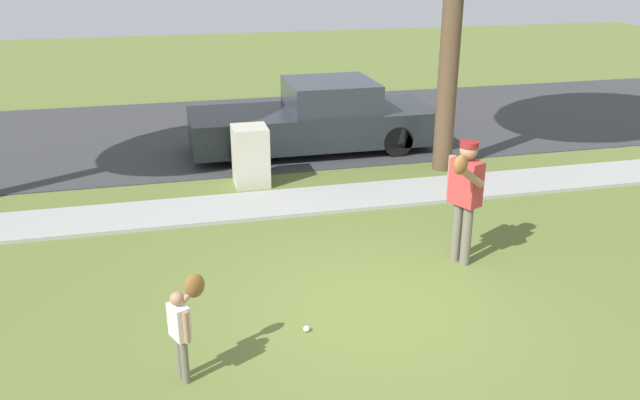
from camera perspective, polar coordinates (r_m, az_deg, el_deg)
name	(u,v)px	position (r m, az deg, el deg)	size (l,w,h in m)	color
ground_plane	(310,204)	(11.16, -0.85, -0.39)	(48.00, 48.00, 0.00)	olive
sidewalk_strip	(309,201)	(11.24, -0.96, -0.06)	(36.00, 1.20, 0.06)	#A3A39E
road_surface	(264,129)	(15.93, -4.97, 6.27)	(36.00, 6.80, 0.02)	#38383A
person_adult	(464,190)	(8.91, 12.56, 0.88)	(0.64, 0.83, 1.76)	#6B6656
person_child	(184,318)	(6.71, -11.84, -10.08)	(0.43, 0.53, 1.06)	#6B6656
baseball	(307,329)	(7.61, -1.19, -11.24)	(0.07, 0.07, 0.07)	white
utility_cabinet	(251,156)	(12.01, -6.11, 3.87)	(0.63, 0.67, 1.10)	beige
parked_pickup_dark	(316,120)	(14.03, -0.33, 7.07)	(5.20, 1.95, 1.48)	#23282D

